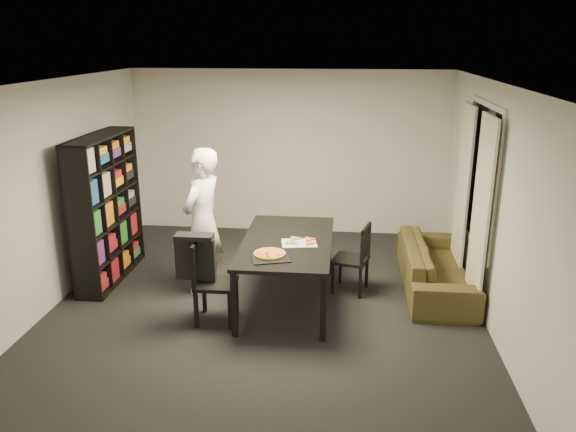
# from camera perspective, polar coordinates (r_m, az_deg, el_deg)

# --- Properties ---
(room) EXTENTS (5.01, 5.51, 2.61)m
(room) POSITION_cam_1_polar(r_m,az_deg,el_deg) (6.34, -2.35, 1.64)
(room) COLOR black
(room) RESTS_ON ground
(window_pane) EXTENTS (0.02, 1.40, 1.60)m
(window_pane) POSITION_cam_1_polar(r_m,az_deg,el_deg) (6.99, 19.01, 3.90)
(window_pane) COLOR black
(window_pane) RESTS_ON room
(window_frame) EXTENTS (0.03, 1.52, 1.72)m
(window_frame) POSITION_cam_1_polar(r_m,az_deg,el_deg) (6.99, 18.97, 3.90)
(window_frame) COLOR white
(window_frame) RESTS_ON room
(curtain_left) EXTENTS (0.03, 0.70, 2.25)m
(curtain_left) POSITION_cam_1_polar(r_m,az_deg,el_deg) (6.58, 18.95, -0.10)
(curtain_left) COLOR beige
(curtain_left) RESTS_ON room
(curtain_right) EXTENTS (0.03, 0.70, 2.25)m
(curtain_right) POSITION_cam_1_polar(r_m,az_deg,el_deg) (7.55, 17.28, 2.28)
(curtain_right) COLOR beige
(curtain_right) RESTS_ON room
(bookshelf) EXTENTS (0.35, 1.50, 1.90)m
(bookshelf) POSITION_cam_1_polar(r_m,az_deg,el_deg) (7.59, -17.99, 0.71)
(bookshelf) COLOR black
(bookshelf) RESTS_ON room
(dining_table) EXTENTS (1.04, 1.88, 0.78)m
(dining_table) POSITION_cam_1_polar(r_m,az_deg,el_deg) (6.60, -0.09, -3.06)
(dining_table) COLOR black
(dining_table) RESTS_ON room
(chair_left) EXTENTS (0.44, 0.44, 0.95)m
(chair_left) POSITION_cam_1_polar(r_m,az_deg,el_deg) (6.29, -8.17, -6.03)
(chair_left) COLOR black
(chair_left) RESTS_ON room
(chair_right) EXTENTS (0.50, 0.50, 0.88)m
(chair_right) POSITION_cam_1_polar(r_m,az_deg,el_deg) (6.99, 7.05, -3.87)
(chair_right) COLOR black
(chair_right) RESTS_ON room
(draped_jacket) EXTENTS (0.44, 0.19, 0.52)m
(draped_jacket) POSITION_cam_1_polar(r_m,az_deg,el_deg) (6.23, -9.42, -3.93)
(draped_jacket) COLOR black
(draped_jacket) RESTS_ON chair_left
(person) EXTENTS (0.63, 0.77, 1.82)m
(person) POSITION_cam_1_polar(r_m,az_deg,el_deg) (6.93, -8.65, -0.53)
(person) COLOR white
(person) RESTS_ON room
(baking_tray) EXTENTS (0.48, 0.42, 0.01)m
(baking_tray) POSITION_cam_1_polar(r_m,az_deg,el_deg) (6.05, -1.79, -4.29)
(baking_tray) COLOR black
(baking_tray) RESTS_ON dining_table
(pepperoni_pizza) EXTENTS (0.35, 0.35, 0.03)m
(pepperoni_pizza) POSITION_cam_1_polar(r_m,az_deg,el_deg) (6.11, -1.87, -3.85)
(pepperoni_pizza) COLOR #AB8431
(pepperoni_pizza) RESTS_ON dining_table
(kitchen_towel) EXTENTS (0.44, 0.36, 0.01)m
(kitchen_towel) POSITION_cam_1_polar(r_m,az_deg,el_deg) (6.48, 1.13, -2.77)
(kitchen_towel) COLOR white
(kitchen_towel) RESTS_ON dining_table
(pizza_slices) EXTENTS (0.45, 0.41, 0.01)m
(pizza_slices) POSITION_cam_1_polar(r_m,az_deg,el_deg) (6.53, 1.33, -2.52)
(pizza_slices) COLOR #C37B3D
(pizza_slices) RESTS_ON dining_table
(sofa) EXTENTS (0.78, 2.00, 0.58)m
(sofa) POSITION_cam_1_polar(r_m,az_deg,el_deg) (7.35, 14.77, -4.97)
(sofa) COLOR #3E3719
(sofa) RESTS_ON room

